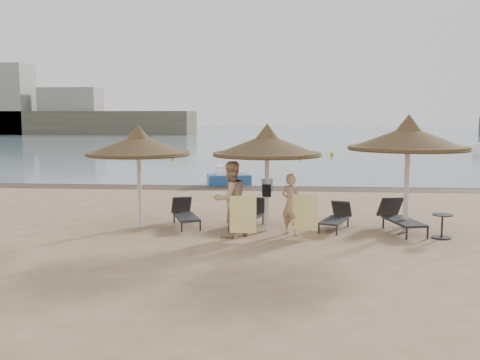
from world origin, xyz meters
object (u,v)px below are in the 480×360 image
object	(u,v)px
side_table	(442,227)
palapa_center	(267,146)
lounger_far_left	(185,213)
pedal_boat	(228,178)
palapa_left	(138,146)
lounger_far_right	(400,217)
person_right	(291,199)
lounger_near_left	(250,214)
person_left	(230,193)
palapa_right	(408,139)
lounger_near_right	(337,217)

from	to	relation	value
side_table	palapa_center	bearing A→B (deg)	173.49
lounger_far_left	pedal_boat	xyz separation A→B (m)	(0.30, 9.14, -0.01)
palapa_left	lounger_far_right	xyz separation A→B (m)	(7.18, 0.06, -1.92)
side_table	person_right	size ratio (longest dim) A/B	0.33
palapa_center	lounger_far_right	xyz separation A→B (m)	(3.60, 0.29, -1.95)
palapa_center	lounger_near_left	bearing A→B (deg)	130.57
side_table	person_left	bearing A→B (deg)	-177.21
lounger_near_left	palapa_left	bearing A→B (deg)	-156.93
palapa_right	side_table	bearing A→B (deg)	-41.07
palapa_right	lounger_far_right	distance (m)	2.14
palapa_center	pedal_boat	distance (m)	10.13
palapa_right	lounger_far_left	size ratio (longest dim) A/B	1.80
lounger_near_left	lounger_near_right	world-z (taller)	lounger_near_left
lounger_near_left	lounger_near_right	size ratio (longest dim) A/B	1.09
person_right	pedal_boat	size ratio (longest dim) A/B	0.89
lounger_far_right	pedal_boat	distance (m)	11.00
palapa_left	lounger_near_right	bearing A→B (deg)	2.50
lounger_far_left	person_right	xyz separation A→B (m)	(3.02, -0.98, 0.60)
palapa_right	side_table	distance (m)	2.45
palapa_left	lounger_near_left	world-z (taller)	palapa_left
lounger_far_left	side_table	distance (m)	6.95
palapa_center	lounger_near_right	distance (m)	2.82
lounger_far_left	pedal_boat	world-z (taller)	pedal_boat
palapa_right	person_right	xyz separation A→B (m)	(-3.07, -0.56, -1.57)
lounger_near_right	lounger_near_left	bearing A→B (deg)	-161.75
person_right	side_table	bearing A→B (deg)	-147.76
palapa_center	lounger_far_right	distance (m)	4.10
lounger_far_left	lounger_near_left	size ratio (longest dim) A/B	0.97
lounger_near_left	side_table	world-z (taller)	lounger_near_left
palapa_center	pedal_boat	world-z (taller)	palapa_center
lounger_far_left	lounger_near_left	xyz separation A→B (m)	(1.87, -0.01, 0.01)
palapa_right	lounger_far_right	size ratio (longest dim) A/B	1.61
lounger_near_left	pedal_boat	size ratio (longest dim) A/B	0.86
lounger_near_left	palapa_center	bearing A→B (deg)	-32.72
palapa_center	pedal_boat	xyz separation A→B (m)	(-2.07, 9.72, -1.99)
lounger_far_right	palapa_right	bearing A→B (deg)	-58.70
lounger_near_left	lounger_near_right	distance (m)	2.42
palapa_center	lounger_far_left	bearing A→B (deg)	166.23
person_right	pedal_boat	xyz separation A→B (m)	(-2.72, 10.12, -0.61)
lounger_near_right	pedal_boat	xyz separation A→B (m)	(-3.99, 9.25, 0.01)
lounger_near_left	side_table	bearing A→B (deg)	4.42
lounger_near_left	lounger_near_right	bearing A→B (deg)	14.24
lounger_far_left	lounger_near_right	world-z (taller)	lounger_far_left
lounger_near_right	person_left	world-z (taller)	person_left
palapa_center	person_right	size ratio (longest dim) A/B	1.56
side_table	person_left	world-z (taller)	person_left
lounger_near_left	side_table	distance (m)	5.11
lounger_near_right	pedal_boat	distance (m)	10.07
palapa_center	lounger_far_left	xyz separation A→B (m)	(-2.36, 0.58, -1.99)
lounger_far_right	person_left	distance (m)	4.70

